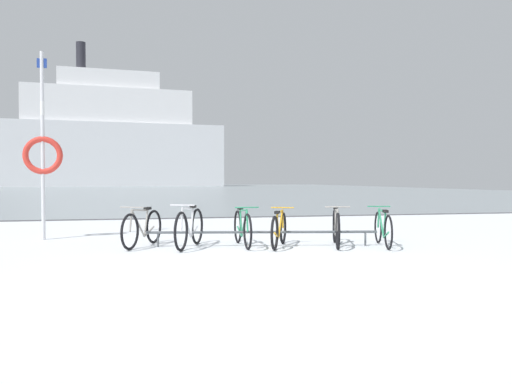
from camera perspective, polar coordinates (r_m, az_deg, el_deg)
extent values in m
cube|color=silver|center=(6.30, 4.17, -10.85)|extent=(80.00, 22.00, 0.08)
cube|color=gray|center=(71.94, -10.85, 0.35)|extent=(80.00, 110.00, 0.08)
cube|color=#47474C|center=(17.05, -6.35, -3.01)|extent=(80.00, 0.50, 0.05)
cylinder|color=#4C5156|center=(9.74, 0.73, -4.58)|extent=(4.41, 0.85, 0.05)
cylinder|color=#4C5156|center=(9.87, -11.06, -5.34)|extent=(0.04, 0.04, 0.28)
cylinder|color=#4C5156|center=(10.06, 12.31, -5.22)|extent=(0.04, 0.04, 0.28)
torus|color=black|center=(9.53, -14.12, -4.39)|extent=(0.34, 0.63, 0.68)
torus|color=black|center=(10.45, -11.53, -3.87)|extent=(0.34, 0.63, 0.68)
cylinder|color=gray|center=(9.82, -13.23, -3.51)|extent=(0.26, 0.50, 0.57)
cylinder|color=gray|center=(10.12, -12.38, -3.49)|extent=(0.11, 0.19, 0.51)
cylinder|color=gray|center=(9.87, -13.04, -2.03)|extent=(0.32, 0.62, 0.08)
cylinder|color=gray|center=(10.26, -12.04, -4.40)|extent=(0.23, 0.42, 0.19)
cylinder|color=gray|center=(9.55, -14.03, -3.20)|extent=(0.08, 0.12, 0.40)
cube|color=black|center=(10.17, -12.21, -1.83)|extent=(0.16, 0.21, 0.05)
cylinder|color=gray|center=(9.56, -13.93, -1.70)|extent=(0.43, 0.22, 0.02)
torus|color=black|center=(9.18, -8.50, -4.45)|extent=(0.32, 0.69, 0.72)
torus|color=black|center=(10.14, -6.69, -3.89)|extent=(0.32, 0.69, 0.72)
cylinder|color=silver|center=(9.48, -7.88, -3.48)|extent=(0.23, 0.51, 0.61)
cylinder|color=silver|center=(9.80, -7.29, -3.47)|extent=(0.10, 0.19, 0.54)
cylinder|color=silver|center=(9.54, -7.74, -1.85)|extent=(0.28, 0.62, 0.09)
cylinder|color=silver|center=(9.95, -7.05, -4.47)|extent=(0.20, 0.42, 0.20)
cylinder|color=silver|center=(9.20, -8.43, -3.13)|extent=(0.08, 0.12, 0.43)
cube|color=black|center=(9.85, -7.16, -1.66)|extent=(0.15, 0.22, 0.05)
cylinder|color=silver|center=(9.22, -8.36, -1.49)|extent=(0.44, 0.20, 0.02)
torus|color=black|center=(9.30, -0.95, -4.52)|extent=(0.05, 0.67, 0.67)
torus|color=black|center=(10.27, -2.09, -3.95)|extent=(0.05, 0.67, 0.67)
cylinder|color=#2D8C60|center=(9.60, -1.35, -3.60)|extent=(0.04, 0.53, 0.57)
cylinder|color=#2D8C60|center=(9.92, -1.72, -3.58)|extent=(0.04, 0.18, 0.51)
cylinder|color=#2D8C60|center=(9.66, -1.44, -2.09)|extent=(0.04, 0.65, 0.08)
cylinder|color=#2D8C60|center=(10.07, -1.87, -4.49)|extent=(0.04, 0.44, 0.19)
cylinder|color=#2D8C60|center=(9.31, -1.00, -3.29)|extent=(0.04, 0.11, 0.40)
cube|color=black|center=(9.97, -1.80, -1.89)|extent=(0.08, 0.20, 0.05)
cylinder|color=#2D8C60|center=(9.33, -1.05, -1.76)|extent=(0.46, 0.03, 0.02)
torus|color=black|center=(10.18, 3.08, -4.10)|extent=(0.31, 0.60, 0.64)
torus|color=black|center=(9.22, 2.13, -4.68)|extent=(0.31, 0.60, 0.64)
cylinder|color=gold|center=(9.86, 2.79, -3.63)|extent=(0.25, 0.49, 0.53)
cylinder|color=gold|center=(9.55, 2.49, -3.93)|extent=(0.11, 0.18, 0.48)
cylinder|color=gold|center=(9.77, 2.73, -2.31)|extent=(0.30, 0.60, 0.08)
cylinder|color=gold|center=(9.43, 2.35, -4.98)|extent=(0.21, 0.41, 0.18)
cylinder|color=gold|center=(10.13, 3.05, -3.09)|extent=(0.08, 0.11, 0.37)
cube|color=black|center=(9.45, 2.41, -2.32)|extent=(0.16, 0.22, 0.05)
cylinder|color=gold|center=(10.08, 3.02, -1.78)|extent=(0.43, 0.21, 0.02)
torus|color=black|center=(9.44, 9.27, -4.41)|extent=(0.26, 0.67, 0.69)
torus|color=black|center=(10.46, 8.92, -3.83)|extent=(0.26, 0.67, 0.69)
cylinder|color=gray|center=(9.76, 9.15, -3.50)|extent=(0.20, 0.53, 0.57)
cylinder|color=gray|center=(10.09, 9.04, -3.47)|extent=(0.09, 0.19, 0.51)
cylinder|color=gray|center=(9.82, 9.13, -2.00)|extent=(0.24, 0.65, 0.08)
cylinder|color=gray|center=(10.25, 8.99, -4.37)|extent=(0.17, 0.44, 0.19)
cylinder|color=gray|center=(9.46, 9.26, -3.19)|extent=(0.07, 0.12, 0.40)
cube|color=black|center=(10.15, 9.02, -1.80)|extent=(0.14, 0.21, 0.05)
cylinder|color=gray|center=(9.48, 9.25, -1.68)|extent=(0.44, 0.16, 0.02)
torus|color=black|center=(10.55, 13.69, -3.92)|extent=(0.20, 0.64, 0.65)
torus|color=black|center=(9.60, 14.80, -4.45)|extent=(0.20, 0.64, 0.65)
cylinder|color=#2D8C60|center=(10.23, 14.03, -3.43)|extent=(0.17, 0.50, 0.55)
cylinder|color=#2D8C60|center=(9.92, 14.39, -3.71)|extent=(0.08, 0.18, 0.49)
cylinder|color=#2D8C60|center=(10.14, 14.12, -2.10)|extent=(0.20, 0.62, 0.08)
cylinder|color=#2D8C60|center=(9.81, 14.54, -4.75)|extent=(0.14, 0.42, 0.18)
cylinder|color=#2D8C60|center=(10.49, 13.74, -2.90)|extent=(0.06, 0.11, 0.39)
cube|color=black|center=(9.83, 14.49, -2.12)|extent=(0.13, 0.21, 0.05)
cylinder|color=#2D8C60|center=(10.44, 13.78, -1.60)|extent=(0.45, 0.14, 0.02)
cylinder|color=silver|center=(11.76, -23.06, 4.83)|extent=(0.08, 0.08, 4.04)
cylinder|color=white|center=(11.83, -23.10, 8.74)|extent=(0.09, 0.09, 0.30)
torus|color=red|center=(11.75, -23.05, 3.85)|extent=(0.82, 0.13, 0.82)
cube|color=navy|center=(12.00, -23.15, 13.31)|extent=(0.20, 0.03, 0.20)
cube|color=silver|center=(95.81, -15.69, 4.00)|extent=(39.50, 12.55, 11.34)
cube|color=white|center=(96.59, -16.31, 9.21)|extent=(29.71, 10.33, 6.24)
cube|color=white|center=(97.34, -16.33, 11.96)|extent=(17.98, 7.93, 3.18)
cylinder|color=#26262D|center=(98.22, -19.27, 14.31)|extent=(1.65, 1.65, 5.10)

